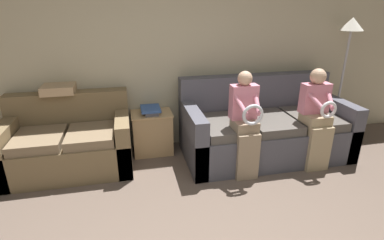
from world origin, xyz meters
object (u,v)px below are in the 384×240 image
(couch_main, at_px, (263,129))
(throw_pillow, at_px, (59,88))
(floor_lamp, at_px, (349,40))
(child_left_seated, at_px, (246,121))
(side_shelf, at_px, (152,132))
(book_stack, at_px, (151,110))
(child_right_seated, at_px, (317,115))
(couch_side, at_px, (69,144))

(couch_main, bearing_deg, throw_pillow, 170.07)
(floor_lamp, bearing_deg, child_left_seated, -157.65)
(side_shelf, bearing_deg, couch_main, -13.61)
(couch_main, relative_size, floor_lamp, 1.22)
(child_left_seated, bearing_deg, book_stack, 141.74)
(book_stack, height_order, throw_pillow, throw_pillow)
(side_shelf, xyz_separation_m, book_stack, (-0.01, -0.00, 0.31))
(child_left_seated, xyz_separation_m, side_shelf, (-0.98, 0.78, -0.37))
(child_left_seated, distance_m, book_stack, 1.25)
(couch_main, distance_m, throw_pillow, 2.61)
(child_left_seated, relative_size, child_right_seated, 1.01)
(child_left_seated, relative_size, floor_lamp, 0.70)
(couch_side, bearing_deg, side_shelf, 10.77)
(couch_main, distance_m, child_left_seated, 0.70)
(side_shelf, bearing_deg, couch_side, -169.23)
(child_right_seated, height_order, floor_lamp, floor_lamp)
(couch_main, distance_m, book_stack, 1.49)
(throw_pillow, bearing_deg, floor_lamp, -2.46)
(couch_side, height_order, floor_lamp, floor_lamp)
(child_left_seated, height_order, throw_pillow, child_left_seated)
(child_left_seated, xyz_separation_m, floor_lamp, (1.73, 0.71, 0.75))
(floor_lamp, bearing_deg, side_shelf, 178.55)
(couch_side, xyz_separation_m, throw_pillow, (-0.07, 0.29, 0.61))
(couch_main, bearing_deg, child_left_seated, -135.85)
(couch_main, bearing_deg, floor_lamp, 12.18)
(couch_side, xyz_separation_m, book_stack, (1.00, 0.19, 0.29))
(side_shelf, xyz_separation_m, throw_pillow, (-1.08, 0.09, 0.64))
(throw_pillow, bearing_deg, couch_main, -9.93)
(book_stack, bearing_deg, throw_pillow, 174.82)
(couch_side, bearing_deg, floor_lamp, 1.90)
(child_left_seated, bearing_deg, throw_pillow, 157.05)
(couch_main, xyz_separation_m, book_stack, (-1.43, 0.34, 0.26))
(couch_side, distance_m, child_left_seated, 2.10)
(book_stack, relative_size, throw_pillow, 0.84)
(couch_main, height_order, floor_lamp, floor_lamp)
(couch_side, height_order, side_shelf, couch_side)
(couch_side, height_order, book_stack, couch_side)
(child_left_seated, relative_size, throw_pillow, 3.24)
(book_stack, bearing_deg, side_shelf, 32.98)
(couch_side, bearing_deg, book_stack, 10.63)
(throw_pillow, bearing_deg, book_stack, -5.18)
(couch_side, distance_m, floor_lamp, 3.87)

